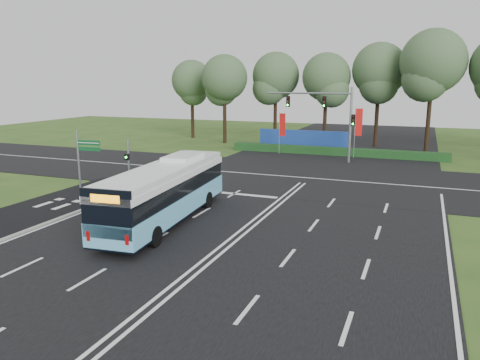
{
  "coord_description": "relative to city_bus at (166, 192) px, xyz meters",
  "views": [
    {
      "loc": [
        8.36,
        -23.53,
        7.56
      ],
      "look_at": [
        -1.69,
        2.0,
        1.72
      ],
      "focal_mm": 35.0,
      "sensor_mm": 36.0,
      "label": 1
    }
  ],
  "objects": [
    {
      "name": "road_main",
      "position": [
        4.29,
        2.27,
        -1.68
      ],
      "size": [
        20.0,
        120.0,
        0.04
      ],
      "primitive_type": "cube",
      "color": "black",
      "rests_on": "ground"
    },
    {
      "name": "ground",
      "position": [
        4.29,
        2.27,
        -1.7
      ],
      "size": [
        120.0,
        120.0,
        0.0
      ],
      "primitive_type": "plane",
      "color": "#2C501A",
      "rests_on": "ground"
    },
    {
      "name": "banner_flag_mid",
      "position": [
        6.56,
        25.75,
        1.55
      ],
      "size": [
        0.7,
        0.32,
        5.01
      ],
      "rotation": [
        0.0,
        0.0,
        0.39
      ],
      "color": "gray",
      "rests_on": "ground"
    },
    {
      "name": "bike_path",
      "position": [
        -8.21,
        -0.73,
        -1.67
      ],
      "size": [
        5.0,
        18.0,
        0.06
      ],
      "primitive_type": "cube",
      "color": "black",
      "rests_on": "ground"
    },
    {
      "name": "city_bus",
      "position": [
        0.0,
        0.0,
        0.0
      ],
      "size": [
        3.52,
        11.91,
        3.37
      ],
      "rotation": [
        0.0,
        0.0,
        0.09
      ],
      "color": "#60B5DF",
      "rests_on": "ground"
    },
    {
      "name": "eucalyptus_row",
      "position": [
        10.54,
        33.2,
        7.01
      ],
      "size": [
        53.71,
        9.06,
        12.82
      ],
      "color": "black",
      "rests_on": "ground"
    },
    {
      "name": "banner_flag_left",
      "position": [
        -1.03,
        25.22,
        1.16
      ],
      "size": [
        0.65,
        0.07,
        4.37
      ],
      "rotation": [
        0.0,
        0.0,
        0.03
      ],
      "color": "gray",
      "rests_on": "ground"
    },
    {
      "name": "pedestrian_signal",
      "position": [
        -5.91,
        5.12,
        0.3
      ],
      "size": [
        0.3,
        0.43,
        3.65
      ],
      "rotation": [
        0.0,
        0.0,
        0.02
      ],
      "color": "gray",
      "rests_on": "ground"
    },
    {
      "name": "hedge",
      "position": [
        4.29,
        26.77,
        -1.3
      ],
      "size": [
        22.0,
        1.2,
        0.8
      ],
      "primitive_type": "cube",
      "color": "#163D19",
      "rests_on": "ground"
    },
    {
      "name": "traffic_light_gantry",
      "position": [
        4.49,
        22.77,
        2.97
      ],
      "size": [
        8.41,
        0.28,
        7.0
      ],
      "color": "gray",
      "rests_on": "ground"
    },
    {
      "name": "road_cross",
      "position": [
        4.29,
        14.27,
        -1.67
      ],
      "size": [
        120.0,
        14.0,
        0.05
      ],
      "primitive_type": "cube",
      "color": "black",
      "rests_on": "ground"
    },
    {
      "name": "kerb_strip",
      "position": [
        -5.81,
        -0.73,
        -1.64
      ],
      "size": [
        0.25,
        18.0,
        0.12
      ],
      "primitive_type": "cube",
      "color": "gray",
      "rests_on": "ground"
    },
    {
      "name": "blue_hoarding",
      "position": [
        0.29,
        29.27,
        -0.6
      ],
      "size": [
        10.0,
        0.3,
        2.2
      ],
      "primitive_type": "cube",
      "color": "#1C3F97",
      "rests_on": "ground"
    },
    {
      "name": "street_sign",
      "position": [
        -7.72,
        2.78,
        1.07
      ],
      "size": [
        1.73,
        0.23,
        4.45
      ],
      "rotation": [
        0.0,
        0.0,
        0.08
      ],
      "color": "gray",
      "rests_on": "ground"
    }
  ]
}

